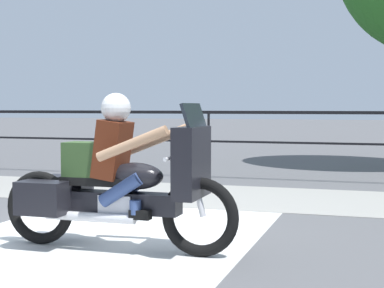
% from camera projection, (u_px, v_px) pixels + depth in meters
% --- Properties ---
extents(ground_plane, '(120.00, 120.00, 0.00)m').
position_uv_depth(ground_plane, '(64.00, 239.00, 6.25)').
color(ground_plane, '#565659').
extents(sidewalk_band, '(44.00, 2.40, 0.01)m').
position_uv_depth(sidewalk_band, '(171.00, 194.00, 9.48)').
color(sidewalk_band, '#99968E').
rests_on(sidewalk_band, ground).
extents(crosswalk_band, '(3.14, 6.00, 0.01)m').
position_uv_depth(crosswalk_band, '(90.00, 246.00, 5.93)').
color(crosswalk_band, silver).
rests_on(crosswalk_band, ground).
extents(fence_railing, '(36.00, 0.05, 1.33)m').
position_uv_depth(fence_railing, '(209.00, 125.00, 11.48)').
color(fence_railing, black).
rests_on(fence_railing, ground).
extents(motorcycle, '(2.46, 0.76, 1.54)m').
position_uv_depth(motorcycle, '(117.00, 181.00, 5.72)').
color(motorcycle, black).
rests_on(motorcycle, ground).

